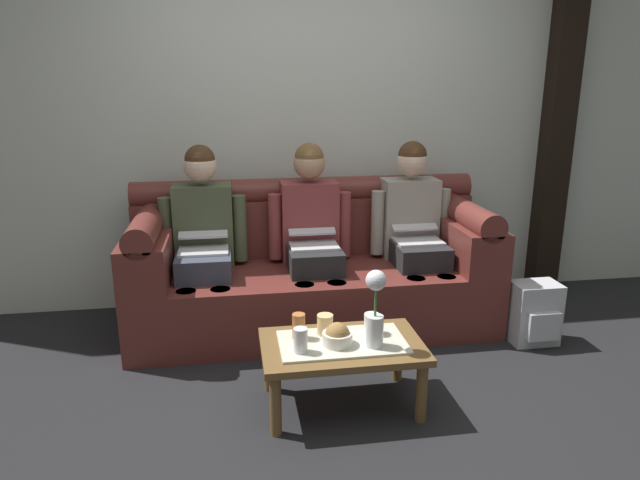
{
  "coord_description": "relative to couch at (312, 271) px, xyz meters",
  "views": [
    {
      "loc": [
        -0.52,
        -2.42,
        1.61
      ],
      "look_at": [
        -0.0,
        0.81,
        0.69
      ],
      "focal_mm": 31.72,
      "sensor_mm": 36.0,
      "label": 1
    }
  ],
  "objects": [
    {
      "name": "person_middle",
      "position": [
        -0.0,
        -0.0,
        0.29
      ],
      "size": [
        0.56,
        0.67,
        1.22
      ],
      "color": "#232326",
      "rests_on": "ground_plane"
    },
    {
      "name": "snack_bowl",
      "position": [
        -0.03,
        -1.09,
        0.03
      ],
      "size": [
        0.15,
        0.15,
        0.12
      ],
      "color": "silver",
      "rests_on": "coffee_table"
    },
    {
      "name": "back_wall_patterned",
      "position": [
        -0.0,
        0.53,
        1.08
      ],
      "size": [
        6.0,
        0.12,
        2.9
      ],
      "primitive_type": "cube",
      "color": "silver",
      "rests_on": "ground_plane"
    },
    {
      "name": "cup_far_center",
      "position": [
        -0.07,
        -0.96,
        0.04
      ],
      "size": [
        0.08,
        0.08,
        0.1
      ],
      "primitive_type": "cylinder",
      "color": "#DBB77A",
      "rests_on": "coffee_table"
    },
    {
      "name": "ground_plane",
      "position": [
        -0.0,
        -1.17,
        -0.37
      ],
      "size": [
        14.0,
        14.0,
        0.0
      ],
      "primitive_type": "plane",
      "color": "black"
    },
    {
      "name": "couch",
      "position": [
        0.0,
        0.0,
        0.0
      ],
      "size": [
        2.36,
        0.88,
        0.96
      ],
      "color": "maroon",
      "rests_on": "ground_plane"
    },
    {
      "name": "flower_vase",
      "position": [
        0.14,
        -1.14,
        0.19
      ],
      "size": [
        0.1,
        0.1,
        0.39
      ],
      "color": "silver",
      "rests_on": "coffee_table"
    },
    {
      "name": "person_left",
      "position": [
        -0.7,
        -0.0,
        0.29
      ],
      "size": [
        0.56,
        0.67,
        1.22
      ],
      "color": "#383D4C",
      "rests_on": "ground_plane"
    },
    {
      "name": "cup_near_left",
      "position": [
        -0.21,
        -0.99,
        0.05
      ],
      "size": [
        0.07,
        0.07,
        0.13
      ],
      "primitive_type": "cylinder",
      "color": "#B26633",
      "rests_on": "coffee_table"
    },
    {
      "name": "person_right",
      "position": [
        0.7,
        -0.0,
        0.29
      ],
      "size": [
        0.56,
        0.67,
        1.22
      ],
      "color": "#232326",
      "rests_on": "ground_plane"
    },
    {
      "name": "backpack_right",
      "position": [
        1.34,
        -0.54,
        -0.17
      ],
      "size": [
        0.29,
        0.25,
        0.39
      ],
      "color": "#B7B7BC",
      "rests_on": "ground_plane"
    },
    {
      "name": "coffee_table",
      "position": [
        -0.0,
        -1.06,
        -0.07
      ],
      "size": [
        0.81,
        0.5,
        0.36
      ],
      "color": "brown",
      "rests_on": "ground_plane"
    },
    {
      "name": "cup_far_left",
      "position": [
        0.17,
        -0.99,
        0.04
      ],
      "size": [
        0.08,
        0.08,
        0.11
      ],
      "primitive_type": "cylinder",
      "color": "white",
      "rests_on": "coffee_table"
    },
    {
      "name": "cup_near_right",
      "position": [
        -0.22,
        -1.14,
        0.05
      ],
      "size": [
        0.07,
        0.07,
        0.12
      ],
      "primitive_type": "cylinder",
      "color": "silver",
      "rests_on": "coffee_table"
    },
    {
      "name": "timber_pillar",
      "position": [
        1.93,
        0.41,
        1.08
      ],
      "size": [
        0.2,
        0.2,
        2.9
      ],
      "primitive_type": "cube",
      "color": "black",
      "rests_on": "ground_plane"
    }
  ]
}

